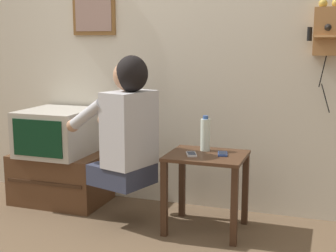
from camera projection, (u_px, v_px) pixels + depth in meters
name	position (u px, v px, depth m)	size (l,w,h in m)	color
wall_back	(157.00, 37.00, 3.51)	(6.80, 0.05, 2.55)	beige
side_table	(206.00, 171.00, 3.07)	(0.50, 0.43, 0.52)	#422819
person	(126.00, 125.00, 3.10)	(0.61, 0.50, 0.87)	#2D3347
tv_stand	(61.00, 177.00, 3.66)	(0.70, 0.47, 0.39)	#51331E
television	(57.00, 132.00, 3.57)	(0.49, 0.52, 0.34)	#ADA89E
wall_phone_antique	(328.00, 30.00, 3.03)	(0.22, 0.19, 0.73)	#9E6B3D
framed_picture	(94.00, 7.00, 3.60)	(0.36, 0.03, 0.43)	brown
cell_phone_held	(191.00, 154.00, 3.02)	(0.10, 0.14, 0.01)	silver
cell_phone_spare	(223.00, 154.00, 3.03)	(0.09, 0.13, 0.01)	navy
water_bottle	(205.00, 134.00, 3.13)	(0.07, 0.07, 0.24)	silver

